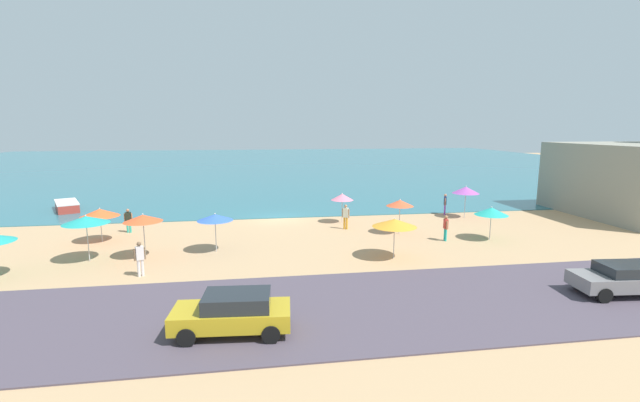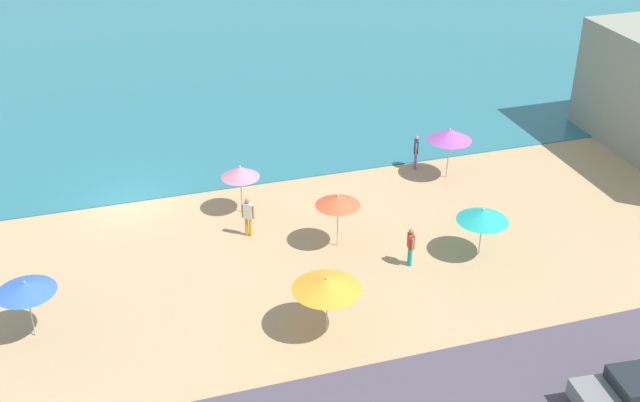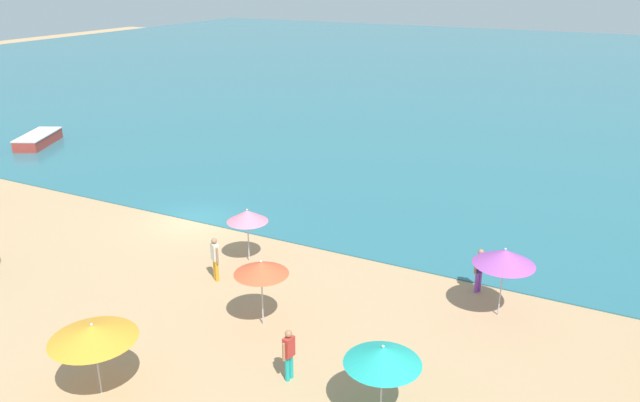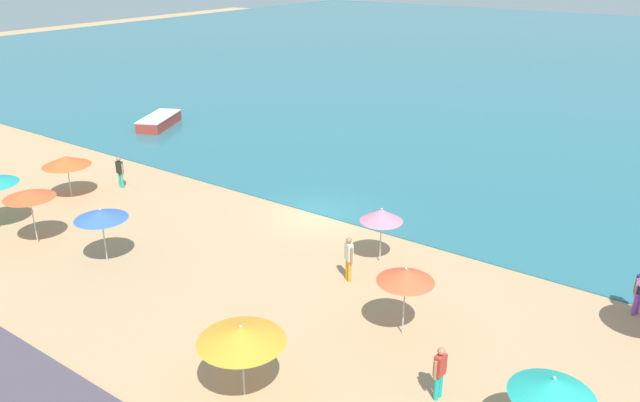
{
  "view_description": "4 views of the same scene",
  "coord_description": "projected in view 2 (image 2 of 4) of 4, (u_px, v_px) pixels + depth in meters",
  "views": [
    {
      "loc": [
        -1.79,
        -34.19,
        7.32
      ],
      "look_at": [
        3.89,
        2.7,
        0.88
      ],
      "focal_mm": 24.0,
      "sensor_mm": 36.0,
      "label": 1
    },
    {
      "loc": [
        -1.15,
        -33.68,
        18.16
      ],
      "look_at": [
        8.09,
        -3.83,
        0.8
      ],
      "focal_mm": 45.0,
      "sensor_mm": 36.0,
      "label": 2
    },
    {
      "loc": [
        18.53,
        -22.15,
        11.64
      ],
      "look_at": [
        6.05,
        1.79,
        1.52
      ],
      "focal_mm": 35.0,
      "sensor_mm": 36.0,
      "label": 3
    },
    {
      "loc": [
        16.07,
        -22.18,
        11.87
      ],
      "look_at": [
        1.44,
        -1.83,
        1.66
      ],
      "focal_mm": 35.0,
      "sensor_mm": 36.0,
      "label": 4
    }
  ],
  "objects": [
    {
      "name": "bather_4",
      "position": [
        416.0,
        150.0,
        39.89
      ],
      "size": [
        0.35,
        0.53,
        1.78
      ],
      "color": "purple",
      "rests_on": "ground_plane"
    },
    {
      "name": "beach_umbrella_9",
      "position": [
        240.0,
        172.0,
        35.51
      ],
      "size": [
        1.73,
        1.73,
        2.35
      ],
      "color": "#B2B2B7",
      "rests_on": "ground_plane"
    },
    {
      "name": "beach_umbrella_8",
      "position": [
        338.0,
        201.0,
        32.94
      ],
      "size": [
        1.88,
        1.88,
        2.46
      ],
      "color": "#B2B2B7",
      "rests_on": "ground_plane"
    },
    {
      "name": "beach_umbrella_3",
      "position": [
        327.0,
        284.0,
        27.97
      ],
      "size": [
        2.49,
        2.49,
        2.34
      ],
      "color": "#B2B2B7",
      "rests_on": "ground_plane"
    },
    {
      "name": "beach_umbrella_4",
      "position": [
        450.0,
        135.0,
        38.41
      ],
      "size": [
        2.15,
        2.15,
        2.63
      ],
      "color": "#B2B2B7",
      "rests_on": "ground_plane"
    },
    {
      "name": "beach_umbrella_0",
      "position": [
        483.0,
        215.0,
        32.44
      ],
      "size": [
        2.14,
        2.14,
        2.23
      ],
      "color": "#B2B2B7",
      "rests_on": "ground_plane"
    },
    {
      "name": "ground_plane",
      "position": [
        130.0,
        203.0,
        37.24
      ],
      "size": [
        160.0,
        160.0,
        0.0
      ],
      "primitive_type": "plane",
      "color": "tan"
    },
    {
      "name": "bather_3",
      "position": [
        248.0,
        215.0,
        34.22
      ],
      "size": [
        0.5,
        0.37,
        1.82
      ],
      "color": "orange",
      "rests_on": "ground_plane"
    },
    {
      "name": "bather_1",
      "position": [
        411.0,
        245.0,
        32.27
      ],
      "size": [
        0.26,
        0.57,
        1.69
      ],
      "color": "teal",
      "rests_on": "ground_plane"
    },
    {
      "name": "beach_umbrella_6",
      "position": [
        25.0,
        287.0,
        27.72
      ],
      "size": [
        2.1,
        2.1,
        2.34
      ],
      "color": "#B2B2B7",
      "rests_on": "ground_plane"
    }
  ]
}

